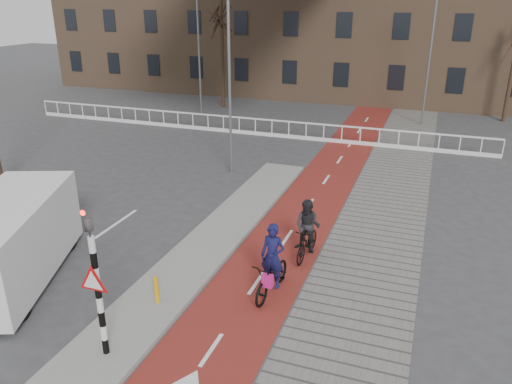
% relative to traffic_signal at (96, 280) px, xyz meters
% --- Properties ---
extents(ground, '(120.00, 120.00, 0.00)m').
position_rel_traffic_signal_xyz_m(ground, '(0.60, 2.02, -1.99)').
color(ground, '#38383A').
rests_on(ground, ground).
extents(bike_lane, '(2.50, 60.00, 0.01)m').
position_rel_traffic_signal_xyz_m(bike_lane, '(2.10, 12.02, -1.98)').
color(bike_lane, maroon).
rests_on(bike_lane, ground).
extents(sidewalk, '(3.00, 60.00, 0.01)m').
position_rel_traffic_signal_xyz_m(sidewalk, '(4.90, 12.02, -1.98)').
color(sidewalk, slate).
rests_on(sidewalk, ground).
extents(curb_island, '(1.80, 16.00, 0.12)m').
position_rel_traffic_signal_xyz_m(curb_island, '(-0.10, 6.02, -1.93)').
color(curb_island, gray).
rests_on(curb_island, ground).
extents(traffic_signal, '(0.80, 0.80, 3.68)m').
position_rel_traffic_signal_xyz_m(traffic_signal, '(0.00, 0.00, 0.00)').
color(traffic_signal, black).
rests_on(traffic_signal, curb_island).
extents(bollard, '(0.12, 0.12, 0.73)m').
position_rel_traffic_signal_xyz_m(bollard, '(0.06, 2.13, -1.51)').
color(bollard, '#DD9E0C').
rests_on(bollard, curb_island).
extents(cyclist_near, '(0.87, 2.03, 2.04)m').
position_rel_traffic_signal_xyz_m(cyclist_near, '(2.68, 3.68, -1.29)').
color(cyclist_near, black).
rests_on(cyclist_near, bike_lane).
extents(cyclist_far, '(0.85, 1.78, 1.89)m').
position_rel_traffic_signal_xyz_m(cyclist_far, '(3.05, 5.95, -1.20)').
color(cyclist_far, black).
rests_on(cyclist_far, bike_lane).
extents(van, '(3.98, 5.82, 2.32)m').
position_rel_traffic_signal_xyz_m(van, '(-4.38, 1.89, -0.77)').
color(van, silver).
rests_on(van, ground).
extents(railing, '(28.00, 0.10, 0.99)m').
position_rel_traffic_signal_xyz_m(railing, '(-4.40, 19.02, -1.68)').
color(railing, silver).
rests_on(railing, ground).
extents(tree_mid, '(0.25, 0.25, 7.19)m').
position_rel_traffic_signal_xyz_m(tree_mid, '(-8.21, 25.50, 1.61)').
color(tree_mid, black).
rests_on(tree_mid, ground).
extents(tree_right, '(0.26, 0.26, 6.38)m').
position_rel_traffic_signal_xyz_m(tree_right, '(10.39, 27.62, 1.20)').
color(tree_right, black).
rests_on(tree_right, ground).
extents(streetlight_near, '(0.12, 0.12, 8.14)m').
position_rel_traffic_signal_xyz_m(streetlight_near, '(-2.18, 12.48, 2.08)').
color(streetlight_near, slate).
rests_on(streetlight_near, ground).
extents(streetlight_left, '(0.12, 0.12, 8.85)m').
position_rel_traffic_signal_xyz_m(streetlight_left, '(-8.70, 22.86, 2.43)').
color(streetlight_left, slate).
rests_on(streetlight_left, ground).
extents(streetlight_right, '(0.12, 0.12, 8.77)m').
position_rel_traffic_signal_xyz_m(streetlight_right, '(5.51, 24.99, 2.40)').
color(streetlight_right, slate).
rests_on(streetlight_right, ground).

